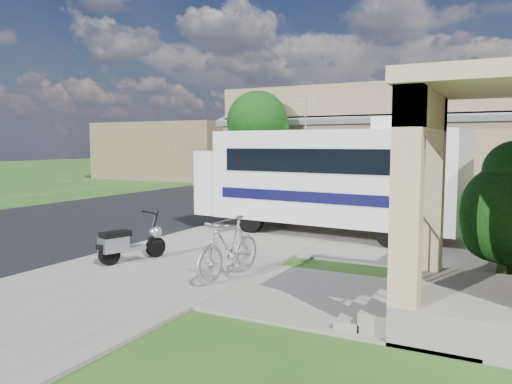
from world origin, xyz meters
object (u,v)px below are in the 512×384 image
at_px(bicycle, 229,251).
at_px(motorhome, 327,177).
at_px(pickup_truck, 253,179).
at_px(van, 296,172).
at_px(scooter, 128,243).
at_px(garden_hose, 406,288).

bearing_deg(bicycle, motorhome, 94.72).
xyz_separation_m(pickup_truck, van, (-0.56, 6.60, -0.04)).
bearing_deg(pickup_truck, scooter, 101.68).
bearing_deg(scooter, pickup_truck, 125.83).
bearing_deg(scooter, van, 121.92).
relative_size(motorhome, van, 1.38).
bearing_deg(garden_hose, scooter, -174.35).
bearing_deg(pickup_truck, bicycle, 110.57).
bearing_deg(scooter, motorhome, 82.94).
distance_m(van, garden_hose, 22.14).
height_order(scooter, van, van).
bearing_deg(pickup_truck, van, -90.61).
bearing_deg(bicycle, van, 114.49).
distance_m(bicycle, van, 21.50).
relative_size(scooter, garden_hose, 3.41).
xyz_separation_m(motorhome, pickup_truck, (-6.67, 8.37, -0.78)).
xyz_separation_m(bicycle, pickup_truck, (-6.66, 13.64, 0.26)).
relative_size(bicycle, van, 0.34).
height_order(bicycle, van, van).
xyz_separation_m(motorhome, bicycle, (-0.01, -5.27, -1.05)).
height_order(scooter, bicycle, bicycle).
bearing_deg(van, bicycle, -77.84).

